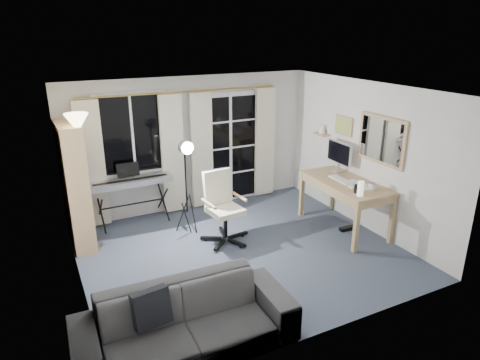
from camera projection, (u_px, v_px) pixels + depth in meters
name	position (u px, v px, depth m)	size (l,w,h in m)	color
floor	(242.00, 253.00, 6.40)	(4.50, 4.00, 0.02)	#374051
window	(132.00, 134.00, 7.11)	(1.20, 0.08, 1.40)	white
french_door	(230.00, 149.00, 8.03)	(1.32, 0.09, 2.11)	white
curtains	(187.00, 152.00, 7.55)	(3.60, 0.07, 2.13)	gold
bookshelf	(73.00, 190.00, 6.33)	(0.34, 0.90, 1.90)	#A88258
torchiere_lamp	(80.00, 142.00, 5.96)	(0.43, 0.43, 2.07)	#B2B2B7
keyboard_piano	(131.00, 183.00, 7.07)	(1.37, 0.67, 0.99)	black
studio_light	(186.00, 158.00, 6.56)	(0.30, 0.32, 1.59)	black
office_chair	(221.00, 200.00, 6.61)	(0.76, 0.77, 1.11)	black
desk	(345.00, 187.00, 6.93)	(0.83, 1.58, 0.84)	#AC7F58
monitor	(339.00, 154.00, 7.25)	(0.20, 0.60, 0.52)	silver
desk_clutter	(351.00, 197.00, 6.72)	(0.51, 0.95, 1.06)	white
mug	(373.00, 186.00, 6.49)	(0.14, 0.11, 0.14)	silver
wall_mirror	(382.00, 140.00, 6.52)	(0.04, 0.94, 0.74)	#A88258
framed_print	(344.00, 126.00, 7.27)	(0.03, 0.42, 0.32)	#A88258
wall_shelf	(322.00, 131.00, 7.72)	(0.16, 0.30, 0.18)	#A88258
sofa	(185.00, 312.00, 4.34)	(2.27, 0.74, 0.88)	#333235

